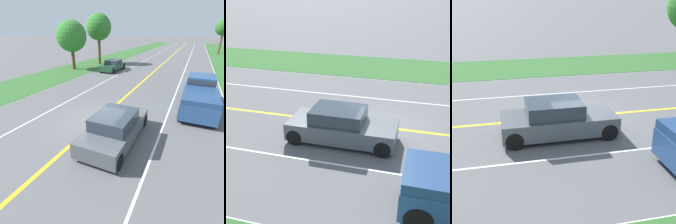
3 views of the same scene
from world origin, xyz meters
The scene contains 8 objects.
ground_plane centered at (0.00, 0.00, 0.00)m, with size 400.00×400.00×0.00m, color #5B5B5E.
centre_divider_line centered at (0.00, 0.00, 0.00)m, with size 0.18×160.00×0.01m, color yellow.
lane_edge_line_left centered at (-7.00, 0.00, 0.00)m, with size 0.14×160.00×0.01m, color white.
lane_dash_same_dir centered at (3.50, 0.00, 0.00)m, with size 0.10×160.00×0.01m, color white.
lane_dash_oncoming centered at (-3.50, 0.00, 0.00)m, with size 0.10×160.00×0.01m, color white.
grass_verge_left centered at (-10.00, 0.00, 0.01)m, with size 6.00×160.00×0.03m, color #33662D.
ego_car centered at (1.66, -1.47, 0.66)m, with size 1.92×4.41×1.42m.
dog centered at (0.47, -1.79, 0.47)m, with size 0.32×1.07×0.76m.
Camera 2 is at (12.74, 1.55, 6.31)m, focal length 50.00 mm.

